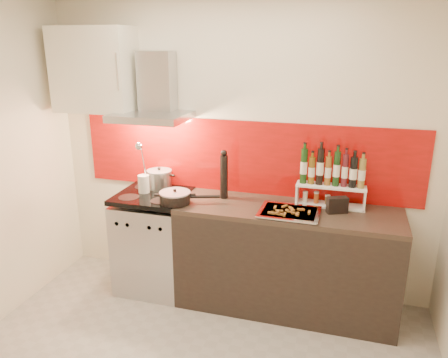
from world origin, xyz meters
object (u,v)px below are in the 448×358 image
(saute_pan, at_px, (176,197))
(pepper_mill, at_px, (224,175))
(stock_pot, at_px, (160,179))
(baking_tray, at_px, (289,212))
(counter, at_px, (286,258))
(range_stove, at_px, (155,242))

(saute_pan, height_order, pepper_mill, pepper_mill)
(stock_pot, height_order, baking_tray, stock_pot)
(pepper_mill, distance_m, baking_tray, 0.66)
(counter, xyz_separation_m, pepper_mill, (-0.57, 0.09, 0.65))
(range_stove, relative_size, stock_pot, 4.02)
(stock_pot, bearing_deg, counter, -7.63)
(saute_pan, bearing_deg, pepper_mill, 35.73)
(counter, relative_size, baking_tray, 3.82)
(stock_pot, bearing_deg, pepper_mill, -6.04)
(stock_pot, relative_size, pepper_mill, 0.53)
(stock_pot, relative_size, saute_pan, 0.47)
(range_stove, distance_m, baking_tray, 1.31)
(counter, distance_m, baking_tray, 0.48)
(pepper_mill, bearing_deg, stock_pot, 173.96)
(pepper_mill, bearing_deg, range_stove, -171.04)
(saute_pan, bearing_deg, baking_tray, 2.13)
(counter, bearing_deg, saute_pan, -170.57)
(stock_pot, xyz_separation_m, saute_pan, (0.29, -0.31, -0.04))
(stock_pot, bearing_deg, range_stove, -89.76)
(saute_pan, bearing_deg, counter, 9.43)
(counter, xyz_separation_m, stock_pot, (-1.20, 0.16, 0.54))
(counter, distance_m, pepper_mill, 0.87)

